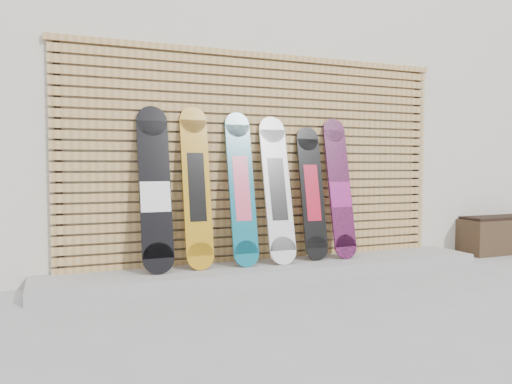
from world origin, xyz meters
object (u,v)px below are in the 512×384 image
snowboard_0 (155,190)px  snowboard_5 (340,189)px  snowboard_1 (197,187)px  snowboard_4 (312,193)px  snowboard_2 (242,188)px  snowboard_3 (277,189)px  planter_box (497,235)px

snowboard_0 → snowboard_5: bearing=0.2°
snowboard_1 → snowboard_4: size_ratio=1.11×
snowboard_2 → snowboard_3: 0.39m
snowboard_0 → snowboard_1: bearing=3.0°
snowboard_3 → planter_box: bearing=1.1°
planter_box → snowboard_4: (-2.70, -0.02, 0.60)m
planter_box → snowboard_3: size_ratio=0.69×
snowboard_3 → snowboard_4: (0.42, 0.04, -0.05)m
snowboard_3 → snowboard_1: bearing=177.8°
planter_box → snowboard_5: size_ratio=0.69×
snowboard_2 → snowboard_4: size_ratio=1.09×
snowboard_2 → snowboard_4: bearing=1.5°
snowboard_5 → snowboard_2: bearing=179.9°
planter_box → snowboard_5: (-2.38, -0.05, 0.64)m
snowboard_0 → snowboard_2: (0.87, 0.01, -0.00)m
snowboard_1 → planter_box: bearing=0.4°
snowboard_2 → snowboard_3: (0.39, -0.02, -0.02)m
planter_box → snowboard_5: bearing=-178.9°
snowboard_3 → snowboard_2: bearing=177.4°
snowboard_2 → planter_box: bearing=0.7°
planter_box → snowboard_2: snowboard_2 is taller
snowboard_0 → snowboard_1: snowboard_1 is taller
snowboard_1 → snowboard_5: (1.60, -0.02, -0.04)m
snowboard_1 → snowboard_2: snowboard_1 is taller
snowboard_4 → snowboard_5: size_ratio=0.93×
snowboard_1 → snowboard_4: bearing=0.3°
snowboard_0 → snowboard_3: bearing=-0.5°
snowboard_2 → snowboard_0: bearing=-179.6°
snowboard_2 → snowboard_5: (1.14, -0.00, -0.02)m
snowboard_2 → snowboard_4: (0.81, 0.02, -0.06)m
planter_box → snowboard_3: 3.20m
snowboard_3 → snowboard_0: bearing=179.5°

